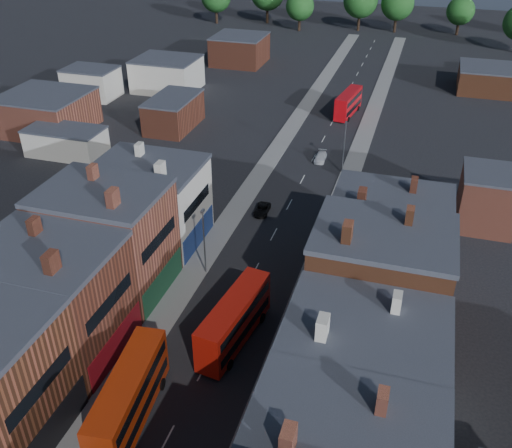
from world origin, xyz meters
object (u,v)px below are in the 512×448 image
Objects in this scene: bus_1 at (234,320)px; bus_2 at (348,103)px; car_2 at (262,210)px; bus_0 at (129,397)px; car_3 at (320,157)px; ped_1 at (144,355)px; ped_3 at (303,330)px.

bus_2 is at bearing 97.51° from bus_1.
car_2 is at bearing -89.32° from bus_2.
bus_0 is at bearing -105.72° from bus_1.
bus_1 is 2.82× the size of car_3.
ped_1 reaches higher than car_2.
car_3 is 41.25m from ped_3.
ped_3 is at bearing 27.23° from bus_1.
car_2 is 2.30× the size of ped_1.
ped_3 is (6.20, 2.17, -1.48)m from bus_1.
bus_0 is at bearing -86.45° from bus_2.
car_3 is at bearing 73.56° from car_2.
car_3 is (4.13, 18.64, 0.05)m from car_2.
bus_2 is at bearing 86.12° from car_3.
ped_3 is at bearing -170.91° from ped_1.
ped_3 reaches higher than ped_1.
bus_2 is at bearing 79.01° from car_2.
bus_1 is at bearing -83.60° from car_2.
bus_1 is 6.73m from ped_3.
ped_1 is (-6.94, -5.28, -1.62)m from bus_1.
ped_3 is (10.63, -22.09, 0.57)m from car_2.
ped_3 reaches higher than car_3.
bus_1 is at bearing 132.59° from ped_3.
ped_3 is at bearing 44.34° from bus_0.
bus_0 reaches higher than ped_1.
car_3 is 2.40× the size of ped_1.
bus_2 is 2.60× the size of car_3.
car_2 is at bearing 108.32° from bus_1.
car_3 reaches higher than car_2.
car_2 is at bearing 82.98° from bus_0.
car_2 is (-4.43, 24.26, -2.04)m from bus_1.
ped_1 is (-7.47, -69.63, -1.42)m from bus_2.
ped_3 is at bearing -68.25° from car_2.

